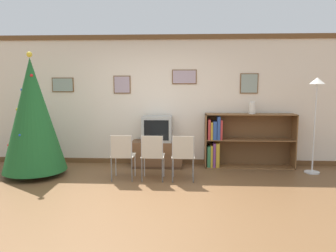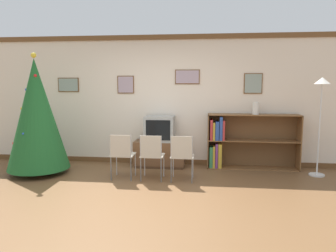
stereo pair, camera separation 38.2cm
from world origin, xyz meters
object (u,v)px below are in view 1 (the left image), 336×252
at_px(folding_chair_left, 122,154).
at_px(folding_chair_right, 183,155).
at_px(christmas_tree, 33,115).
at_px(bookshelf, 234,141).
at_px(vase, 252,108).
at_px(tv_console, 157,154).
at_px(television, 157,129).
at_px(standing_lamp, 316,100).
at_px(folding_chair_center, 153,154).

bearing_deg(folding_chair_left, folding_chair_right, 0.00).
height_order(christmas_tree, folding_chair_left, christmas_tree).
bearing_deg(christmas_tree, bookshelf, 12.69).
distance_m(folding_chair_left, vase, 2.76).
bearing_deg(tv_console, television, -90.00).
relative_size(folding_chair_left, bookshelf, 0.45).
xyz_separation_m(tv_console, vase, (1.91, 0.05, 0.96)).
distance_m(folding_chair_left, bookshelf, 2.37).
xyz_separation_m(christmas_tree, standing_lamp, (5.23, 0.45, 0.26)).
bearing_deg(vase, standing_lamp, -18.64).
distance_m(bookshelf, vase, 0.77).
xyz_separation_m(vase, standing_lamp, (1.10, -0.37, 0.17)).
xyz_separation_m(tv_console, folding_chair_right, (0.53, -0.99, 0.20)).
height_order(christmas_tree, vase, christmas_tree).
bearing_deg(folding_chair_right, christmas_tree, 175.58).
distance_m(television, folding_chair_left, 1.17).
distance_m(folding_chair_center, folding_chair_right, 0.53).
bearing_deg(folding_chair_center, bookshelf, 34.11).
bearing_deg(folding_chair_right, folding_chair_center, 180.00).
xyz_separation_m(folding_chair_left, bookshelf, (2.11, 1.07, 0.06)).
distance_m(television, standing_lamp, 3.09).
relative_size(tv_console, standing_lamp, 0.56).
xyz_separation_m(folding_chair_left, vase, (2.45, 1.04, 0.75)).
bearing_deg(bookshelf, christmas_tree, -167.31).
distance_m(tv_console, vase, 2.14).
height_order(christmas_tree, television, christmas_tree).
xyz_separation_m(television, bookshelf, (1.58, 0.08, -0.25)).
bearing_deg(tv_console, folding_chair_center, -90.00).
xyz_separation_m(christmas_tree, vase, (4.13, 0.82, 0.09)).
relative_size(vase, standing_lamp, 0.14).
bearing_deg(standing_lamp, christmas_tree, -175.06).
bearing_deg(tv_console, christmas_tree, -160.75).
bearing_deg(folding_chair_right, bookshelf, 45.70).
xyz_separation_m(christmas_tree, folding_chair_left, (1.69, -0.21, -0.66)).
distance_m(tv_console, folding_chair_center, 1.01).
relative_size(tv_console, vase, 4.17).
distance_m(christmas_tree, standing_lamp, 5.26).
bearing_deg(folding_chair_center, christmas_tree, 174.52).
bearing_deg(folding_chair_center, television, 90.00).
relative_size(folding_chair_center, bookshelf, 0.45).
height_order(tv_console, television, television).
relative_size(television, vase, 2.41).
relative_size(bookshelf, vase, 7.33).
relative_size(television, folding_chair_right, 0.72).
height_order(tv_console, vase, vase).
xyz_separation_m(tv_console, standing_lamp, (3.01, -0.32, 1.13)).
height_order(folding_chair_left, folding_chair_right, same).
height_order(tv_console, bookshelf, bookshelf).
xyz_separation_m(television, folding_chair_left, (-0.53, -0.99, -0.32)).
height_order(television, folding_chair_right, television).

